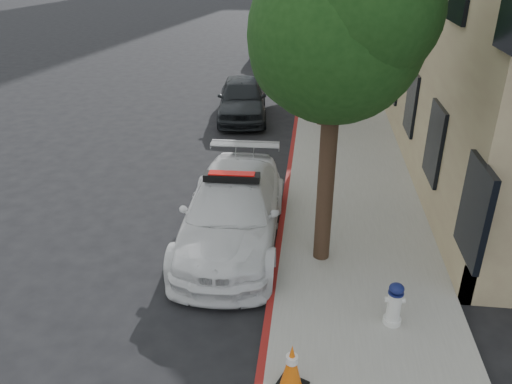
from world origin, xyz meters
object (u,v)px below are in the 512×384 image
object	(u,v)px
police_car	(233,211)
parked_car_far	(275,44)
traffic_cone	(292,367)
parked_car_mid	(242,98)
fire_hydrant	(394,304)

from	to	relation	value
police_car	parked_car_far	bearing A→B (deg)	90.90
police_car	traffic_cone	xyz separation A→B (m)	(1.40, -3.86, -0.17)
police_car	parked_car_far	size ratio (longest dim) A/B	0.96
parked_car_mid	traffic_cone	xyz separation A→B (m)	(2.37, -12.10, -0.18)
parked_car_mid	parked_car_far	size ratio (longest dim) A/B	0.82
police_car	traffic_cone	distance (m)	4.11
traffic_cone	police_car	bearing A→B (deg)	109.88
police_car	fire_hydrant	xyz separation A→B (m)	(2.91, -2.38, -0.18)
fire_hydrant	parked_car_mid	bearing A→B (deg)	107.76
parked_car_far	traffic_cone	distance (m)	22.39
police_car	parked_car_far	xyz separation A→B (m)	(-0.67, 18.43, 0.13)
police_car	traffic_cone	world-z (taller)	police_car
parked_car_far	traffic_cone	world-z (taller)	parked_car_far
fire_hydrant	traffic_cone	bearing A→B (deg)	-137.93
parked_car_mid	parked_car_far	bearing A→B (deg)	81.50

